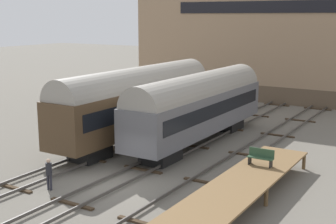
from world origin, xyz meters
TOP-DOWN VIEW (x-y plane):
  - ground_plane at (0.00, 0.00)m, footprint 200.00×200.00m
  - track_left at (-4.11, 0.00)m, footprint 2.60×60.00m
  - track_middle at (0.00, 0.00)m, footprint 2.60×60.00m
  - track_right at (4.11, 0.00)m, footprint 2.60×60.00m
  - train_car_brown at (-4.11, 8.39)m, footprint 2.93×16.28m
  - train_car_grey at (0.00, 9.98)m, footprint 2.96×15.43m
  - station_platform at (6.77, 1.73)m, footprint 2.70×13.21m
  - bench at (6.62, 4.56)m, footprint 1.40×0.40m
  - person_worker at (-2.36, -2.12)m, footprint 0.32×0.32m
  - warehouse_building at (1.96, 32.77)m, footprint 38.87×10.35m

SIDE VIEW (x-z plane):
  - ground_plane at x=0.00m, z-range 0.00..0.00m
  - track_left at x=-4.11m, z-range 0.01..0.27m
  - track_middle at x=0.00m, z-range 0.01..0.27m
  - track_right at x=4.11m, z-range 0.01..0.27m
  - station_platform at x=6.77m, z-range 0.43..1.44m
  - person_worker at x=-2.36m, z-range 0.17..1.86m
  - bench at x=6.62m, z-range 1.04..1.95m
  - train_car_grey at x=0.00m, z-range 0.34..5.36m
  - train_car_brown at x=-4.11m, z-range 0.38..5.73m
  - warehouse_building at x=1.96m, z-range 0.00..17.82m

